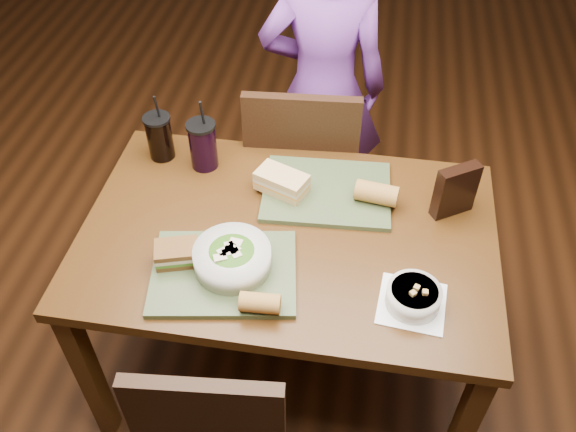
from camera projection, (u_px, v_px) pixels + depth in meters
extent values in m
plane|color=#381C0B|center=(288.00, 360.00, 2.44)|extent=(6.00, 6.00, 0.00)
cube|color=#42260D|center=(90.00, 375.00, 2.00)|extent=(0.06, 0.06, 0.71)
cube|color=#42260D|center=(462.00, 431.00, 1.86)|extent=(0.06, 0.06, 0.71)
cube|color=#42260D|center=(160.00, 216.00, 2.52)|extent=(0.06, 0.06, 0.71)
cube|color=#42260D|center=(454.00, 250.00, 2.39)|extent=(0.06, 0.06, 0.71)
cube|color=#42260D|center=(288.00, 236.00, 1.93)|extent=(1.30, 0.85, 0.04)
cube|color=black|center=(209.00, 432.00, 1.54)|extent=(0.39, 0.07, 0.46)
cube|color=black|center=(306.00, 176.00, 2.56)|extent=(0.45, 0.45, 0.04)
cube|color=black|center=(301.00, 154.00, 2.24)|extent=(0.42, 0.07, 0.50)
cube|color=black|center=(258.00, 239.00, 2.62)|extent=(0.04, 0.04, 0.43)
cube|color=black|center=(341.00, 249.00, 2.58)|extent=(0.04, 0.04, 0.43)
cube|color=black|center=(273.00, 184.00, 2.87)|extent=(0.04, 0.04, 0.43)
cube|color=black|center=(349.00, 192.00, 2.83)|extent=(0.04, 0.04, 0.43)
imported|color=#713592|center=(323.00, 90.00, 2.52)|extent=(0.56, 0.39, 1.45)
cube|color=#3C4A2A|center=(224.00, 273.00, 1.78)|extent=(0.47, 0.38, 0.02)
cube|color=#3C4A2A|center=(327.00, 192.00, 2.03)|extent=(0.44, 0.34, 0.02)
cylinder|color=silver|center=(232.00, 258.00, 1.77)|extent=(0.23, 0.23, 0.07)
ellipsoid|color=#427219|center=(232.00, 255.00, 1.76)|extent=(0.19, 0.19, 0.06)
cube|color=beige|center=(229.00, 252.00, 1.73)|extent=(0.05, 0.04, 0.01)
cube|color=beige|center=(229.00, 247.00, 1.75)|extent=(0.04, 0.04, 0.01)
cube|color=beige|center=(220.00, 258.00, 1.72)|extent=(0.05, 0.04, 0.01)
cube|color=beige|center=(234.00, 249.00, 1.74)|extent=(0.05, 0.04, 0.01)
cube|color=beige|center=(224.00, 251.00, 1.74)|extent=(0.05, 0.05, 0.01)
cube|color=beige|center=(236.00, 242.00, 1.76)|extent=(0.04, 0.03, 0.01)
cube|color=beige|center=(236.00, 253.00, 1.73)|extent=(0.04, 0.05, 0.01)
cube|color=white|center=(412.00, 304.00, 1.71)|extent=(0.20, 0.20, 0.00)
cylinder|color=silver|center=(413.00, 297.00, 1.69)|extent=(0.15, 0.15, 0.06)
cylinder|color=black|center=(415.00, 292.00, 1.67)|extent=(0.13, 0.13, 0.01)
cube|color=#B28947|center=(417.00, 288.00, 1.67)|extent=(0.02, 0.02, 0.01)
cube|color=#B28947|center=(413.00, 293.00, 1.65)|extent=(0.02, 0.02, 0.01)
cube|color=#B28947|center=(425.00, 292.00, 1.66)|extent=(0.02, 0.02, 0.01)
cube|color=#593819|center=(178.00, 258.00, 1.80)|extent=(0.14, 0.12, 0.02)
cube|color=#3F721E|center=(177.00, 255.00, 1.79)|extent=(0.14, 0.12, 0.01)
cube|color=beige|center=(177.00, 252.00, 1.78)|extent=(0.14, 0.12, 0.01)
cube|color=#593819|center=(176.00, 249.00, 1.77)|extent=(0.14, 0.12, 0.02)
cube|color=tan|center=(282.00, 187.00, 2.02)|extent=(0.19, 0.15, 0.02)
cube|color=orange|center=(282.00, 183.00, 2.01)|extent=(0.19, 0.15, 0.01)
cube|color=beige|center=(282.00, 181.00, 2.00)|extent=(0.19, 0.15, 0.01)
cube|color=tan|center=(282.00, 177.00, 1.99)|extent=(0.19, 0.15, 0.02)
cylinder|color=#AD7533|center=(260.00, 303.00, 1.66)|extent=(0.11, 0.06, 0.06)
cylinder|color=#AD7533|center=(377.00, 193.00, 1.96)|extent=(0.15, 0.09, 0.07)
cylinder|color=black|center=(160.00, 138.00, 2.12)|extent=(0.09, 0.09, 0.16)
cylinder|color=black|center=(156.00, 119.00, 2.06)|extent=(0.09, 0.09, 0.01)
cylinder|color=black|center=(157.00, 108.00, 2.03)|extent=(0.01, 0.03, 0.10)
cylinder|color=black|center=(203.00, 146.00, 2.08)|extent=(0.09, 0.09, 0.17)
cylinder|color=black|center=(200.00, 125.00, 2.02)|extent=(0.10, 0.10, 0.01)
cylinder|color=black|center=(202.00, 114.00, 1.99)|extent=(0.01, 0.03, 0.11)
cube|color=black|center=(455.00, 191.00, 1.91)|extent=(0.14, 0.11, 0.18)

